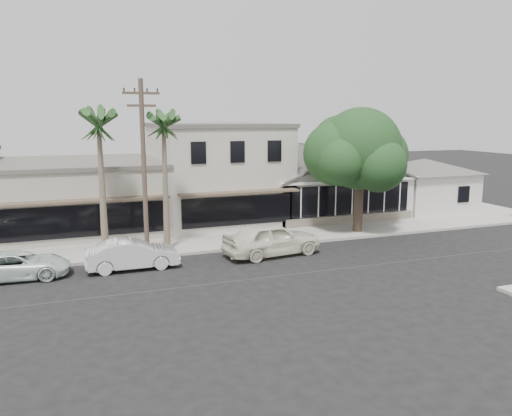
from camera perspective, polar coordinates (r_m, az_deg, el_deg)
name	(u,v)px	position (r m, az deg, el deg)	size (l,w,h in m)	color
ground	(352,268)	(24.64, 10.91, -6.70)	(140.00, 140.00, 0.00)	black
sidewalk_north	(162,247)	(28.09, -10.72, -4.42)	(90.00, 3.50, 0.15)	#9E9991
corner_shop	(324,180)	(37.18, 7.74, 3.24)	(10.40, 8.60, 5.10)	silver
side_cottage	(423,191)	(41.03, 18.53, 1.88)	(6.00, 6.00, 3.00)	silver
row_building_near	(215,174)	(35.09, -4.68, 3.92)	(8.00, 10.00, 6.50)	#BCB6A9
row_building_midnear	(80,197)	(33.97, -19.44, 1.20)	(10.00, 10.00, 4.20)	#AFAA9D
utility_pole	(144,165)	(25.62, -12.70, 4.82)	(1.80, 0.24, 9.00)	brown
car_0	(272,239)	(26.12, 1.82, -3.52)	(2.09, 5.20, 1.77)	silver
car_1	(132,254)	(24.53, -13.95, -5.15)	(1.52, 4.36, 1.44)	silver
car_2	(17,265)	(24.84, -25.60, -5.92)	(2.06, 4.47, 1.24)	silver
shade_tree	(357,151)	(31.24, 11.51, 6.39)	(7.00, 6.33, 7.76)	#46352A
palm_east	(163,125)	(26.34, -10.54, 9.31)	(3.20, 3.20, 7.88)	#726651
palm_mid	(99,123)	(26.45, -17.56, 9.23)	(2.76, 2.76, 8.04)	#726651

